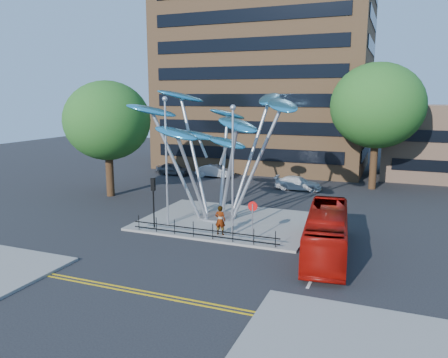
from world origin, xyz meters
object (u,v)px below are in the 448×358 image
at_px(parked_car_left, 173,169).
at_px(parked_car_mid, 215,171).
at_px(pedestrian, 220,220).
at_px(parked_car_right, 298,183).
at_px(traffic_light_island, 153,192).
at_px(street_lamp_right, 233,159).
at_px(no_entry_sign_island, 253,214).
at_px(leaf_sculpture, 217,126).
at_px(tree_left, 107,121).
at_px(tree_right, 377,106).
at_px(red_bus, 327,233).
at_px(street_lamp_left, 166,150).

relative_size(parked_car_left, parked_car_mid, 0.96).
height_order(pedestrian, parked_car_right, pedestrian).
distance_m(traffic_light_island, parked_car_right, 17.62).
xyz_separation_m(street_lamp_right, parked_car_left, (-14.31, 18.60, -4.40)).
bearing_deg(street_lamp_right, parked_car_mid, 115.91).
relative_size(street_lamp_right, no_entry_sign_island, 3.39).
height_order(parked_car_mid, parked_car_right, parked_car_mid).
bearing_deg(leaf_sculpture, parked_car_left, 128.20).
bearing_deg(parked_car_left, tree_left, -178.36).
relative_size(no_entry_sign_island, parked_car_left, 0.60).
xyz_separation_m(tree_right, red_bus, (-1.40, -19.97, -6.73)).
height_order(tree_right, parked_car_mid, tree_right).
distance_m(leaf_sculpture, street_lamp_left, 4.28).
relative_size(tree_left, parked_car_right, 2.29).
bearing_deg(parked_car_left, tree_right, -86.37).
xyz_separation_m(tree_left, red_bus, (20.60, -7.97, -5.49)).
xyz_separation_m(no_entry_sign_island, pedestrian, (-2.24, 0.22, -0.70)).
distance_m(street_lamp_left, no_entry_sign_island, 7.47).
height_order(tree_left, no_entry_sign_island, tree_left).
bearing_deg(red_bus, street_lamp_right, 164.63).
bearing_deg(traffic_light_island, street_lamp_right, 5.19).
bearing_deg(no_entry_sign_island, red_bus, -6.03).
bearing_deg(red_bus, traffic_light_island, 171.34).
relative_size(tree_right, red_bus, 1.29).
bearing_deg(pedestrian, red_bus, 171.63).
bearing_deg(leaf_sculpture, parked_car_mid, 113.51).
height_order(leaf_sculpture, parked_car_right, leaf_sculpture).
relative_size(street_lamp_left, parked_car_mid, 2.08).
xyz_separation_m(tree_right, street_lamp_right, (-7.50, -19.00, -2.94)).
bearing_deg(traffic_light_island, street_lamp_left, 63.43).
height_order(no_entry_sign_island, parked_car_mid, no_entry_sign_island).
bearing_deg(leaf_sculpture, red_bus, -28.21).
distance_m(pedestrian, parked_car_mid, 21.08).
distance_m(street_lamp_left, street_lamp_right, 5.03).
xyz_separation_m(red_bus, parked_car_left, (-20.41, 19.57, -0.61)).
bearing_deg(street_lamp_left, parked_car_right, 69.10).
distance_m(tree_left, parked_car_mid, 14.47).
distance_m(parked_car_mid, parked_car_right, 10.58).
xyz_separation_m(street_lamp_left, red_bus, (11.10, -1.47, -4.05)).
bearing_deg(street_lamp_right, parked_car_left, 127.57).
bearing_deg(parked_car_right, traffic_light_island, 154.28).
xyz_separation_m(tree_left, leaf_sculpture, (11.93, -3.32, 0.08)).
height_order(tree_left, parked_car_left, tree_left).
relative_size(red_bus, parked_car_mid, 2.22).
xyz_separation_m(street_lamp_left, parked_car_right, (5.85, 15.32, -4.70)).
bearing_deg(pedestrian, traffic_light_island, 0.34).
height_order(street_lamp_left, parked_car_left, street_lamp_left).
distance_m(traffic_light_island, red_bus, 11.68).
height_order(street_lamp_left, parked_car_mid, street_lamp_left).
bearing_deg(leaf_sculpture, no_entry_sign_island, -45.67).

